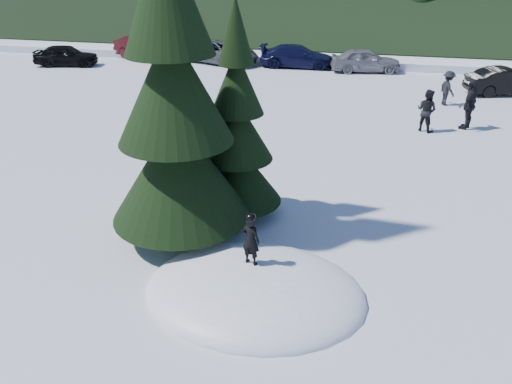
% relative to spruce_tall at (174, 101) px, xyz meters
% --- Properties ---
extents(ground, '(200.00, 200.00, 0.00)m').
position_rel_spruce_tall_xyz_m(ground, '(2.20, -1.80, -3.32)').
color(ground, white).
rests_on(ground, ground).
extents(snow_mound, '(4.48, 3.52, 0.96)m').
position_rel_spruce_tall_xyz_m(snow_mound, '(2.20, -1.80, -3.32)').
color(snow_mound, white).
rests_on(snow_mound, ground).
extents(spruce_tall, '(3.20, 3.20, 8.60)m').
position_rel_spruce_tall_xyz_m(spruce_tall, '(0.00, 0.00, 0.00)').
color(spruce_tall, black).
rests_on(spruce_tall, ground).
extents(spruce_short, '(2.20, 2.20, 5.37)m').
position_rel_spruce_tall_xyz_m(spruce_short, '(1.00, 1.40, -1.22)').
color(spruce_short, black).
rests_on(spruce_short, ground).
extents(child_skier, '(0.45, 0.36, 1.07)m').
position_rel_spruce_tall_xyz_m(child_skier, '(2.04, -1.46, -2.31)').
color(child_skier, black).
rests_on(child_skier, snow_mound).
extents(adult_0, '(0.98, 0.93, 1.60)m').
position_rel_spruce_tall_xyz_m(adult_0, '(6.13, 9.50, -2.52)').
color(adult_0, black).
rests_on(adult_0, ground).
extents(adult_1, '(0.92, 1.19, 1.88)m').
position_rel_spruce_tall_xyz_m(adult_1, '(7.72, 10.15, -2.38)').
color(adult_1, black).
rests_on(adult_1, ground).
extents(adult_2, '(0.91, 1.12, 1.51)m').
position_rel_spruce_tall_xyz_m(adult_2, '(7.28, 13.43, -2.56)').
color(adult_2, black).
rests_on(adult_2, ground).
extents(car_0, '(3.89, 2.22, 1.25)m').
position_rel_spruce_tall_xyz_m(car_0, '(-13.96, 17.12, -2.70)').
color(car_0, black).
rests_on(car_0, ground).
extents(car_1, '(4.73, 2.87, 1.47)m').
position_rel_spruce_tall_xyz_m(car_1, '(-10.12, 20.19, -2.58)').
color(car_1, '#33090C').
rests_on(car_1, ground).
extents(car_2, '(5.30, 3.84, 1.34)m').
position_rel_spruce_tall_xyz_m(car_2, '(-5.17, 20.01, -2.65)').
color(car_2, '#4B4F53').
rests_on(car_2, ground).
extents(car_3, '(4.48, 2.01, 1.28)m').
position_rel_spruce_tall_xyz_m(car_3, '(-0.45, 19.93, -2.68)').
color(car_3, black).
rests_on(car_3, ground).
extents(car_4, '(4.09, 2.26, 1.32)m').
position_rel_spruce_tall_xyz_m(car_4, '(3.49, 19.53, -2.66)').
color(car_4, gray).
rests_on(car_4, ground).
extents(car_5, '(4.04, 2.42, 1.26)m').
position_rel_spruce_tall_xyz_m(car_5, '(10.28, 16.05, -2.69)').
color(car_5, black).
rests_on(car_5, ground).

